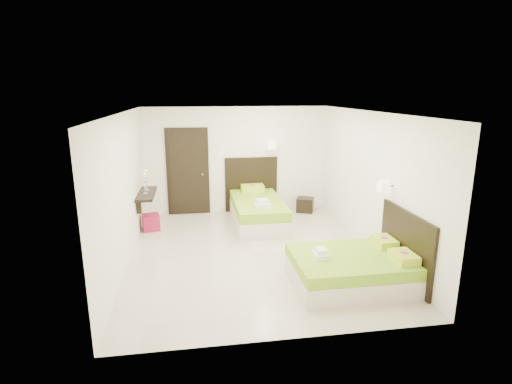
{
  "coord_description": "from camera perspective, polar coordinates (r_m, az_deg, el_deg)",
  "views": [
    {
      "loc": [
        -1.03,
        -6.94,
        2.96
      ],
      "look_at": [
        0.1,
        0.3,
        1.1
      ],
      "focal_mm": 28.0,
      "sensor_mm": 36.0,
      "label": 1
    }
  ],
  "objects": [
    {
      "name": "ottoman",
      "position": [
        9.04,
        -14.76,
        -4.2
      ],
      "size": [
        0.41,
        0.41,
        0.35
      ],
      "primitive_type": "cube",
      "rotation": [
        0.0,
        0.0,
        0.19
      ],
      "color": "maroon",
      "rests_on": "ground"
    },
    {
      "name": "door",
      "position": [
        9.83,
        -9.71,
        2.83
      ],
      "size": [
        1.02,
        0.15,
        2.14
      ],
      "color": "black",
      "rests_on": "ground"
    },
    {
      "name": "console_shelf",
      "position": [
        8.87,
        -15.43,
        -0.28
      ],
      "size": [
        0.35,
        1.2,
        0.78
      ],
      "color": "black",
      "rests_on": "ground"
    },
    {
      "name": "bed_double",
      "position": [
        6.57,
        14.06,
        -10.34
      ],
      "size": [
        1.83,
        1.56,
        1.51
      ],
      "color": "beige",
      "rests_on": "ground"
    },
    {
      "name": "nightstand",
      "position": [
        10.12,
        7.02,
        -1.82
      ],
      "size": [
        0.51,
        0.49,
        0.36
      ],
      "primitive_type": "cube",
      "rotation": [
        0.0,
        0.0,
        -0.4
      ],
      "color": "black",
      "rests_on": "ground"
    },
    {
      "name": "bed_single",
      "position": [
        9.18,
        0.2,
        -2.44
      ],
      "size": [
        1.31,
        2.19,
        1.8
      ],
      "color": "beige",
      "rests_on": "ground"
    },
    {
      "name": "floor",
      "position": [
        7.61,
        -0.4,
        -8.63
      ],
      "size": [
        5.5,
        5.5,
        0.0
      ],
      "primitive_type": "plane",
      "color": "beige",
      "rests_on": "ground"
    }
  ]
}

